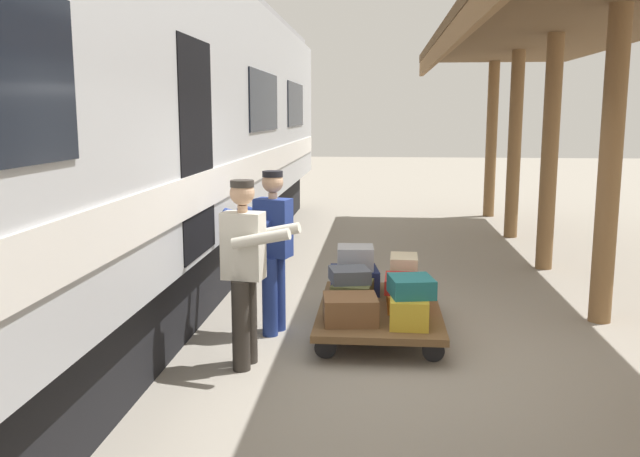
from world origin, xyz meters
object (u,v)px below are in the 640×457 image
Objects in this scene: suitcase_navy_fabric at (355,280)px; suitcase_red_plastic at (406,283)px; suitcase_orange_carryall at (407,299)px; suitcase_slate_roller at (349,275)px; suitcase_gray_aluminum at (355,257)px; suitcase_teal_softside at (411,286)px; suitcase_black_hardshell at (405,285)px; suitcase_olive_duffel at (353,294)px; porter_in_overalls at (272,246)px; porter_by_door at (246,267)px; suitcase_cream_canvas at (404,266)px; suitcase_brown_leather at (350,309)px; train_car at (41,137)px; luggage_cart at (379,310)px; suitcase_yellow_case at (409,310)px.

suitcase_navy_fabric is 1.06× the size of suitcase_red_plastic.
suitcase_orange_carryall is 0.64m from suitcase_slate_roller.
suitcase_navy_fabric is at bearing -93.84° from suitcase_slate_roller.
suitcase_gray_aluminum is 0.92× the size of suitcase_teal_softside.
suitcase_olive_duffel is (0.57, 0.57, 0.03)m from suitcase_black_hardshell.
porter_in_overalls is (1.40, 0.68, 0.55)m from suitcase_black_hardshell.
porter_in_overalls is 0.98m from porter_by_door.
suitcase_gray_aluminum is 0.55m from suitcase_cream_canvas.
suitcase_gray_aluminum is at bearing -141.24° from porter_in_overalls.
suitcase_cream_canvas reaches higher than suitcase_black_hardshell.
porter_in_overalls reaches higher than suitcase_brown_leather.
suitcase_olive_duffel is (0.00, -0.57, -0.00)m from suitcase_brown_leather.
suitcase_brown_leather is at bearing 45.00° from suitcase_red_plastic.
suitcase_orange_carryall is at bearing 134.52° from suitcase_gray_aluminum.
suitcase_brown_leather is at bearing 89.66° from suitcase_gray_aluminum.
suitcase_teal_softside is 0.96× the size of suitcase_cream_canvas.
suitcase_teal_softside reaches higher than suitcase_cream_canvas.
suitcase_slate_roller is 0.90× the size of suitcase_teal_softside.
suitcase_navy_fabric is (-2.92, -1.29, -1.64)m from train_car.
porter_in_overalls is at bearing 26.03° from suitcase_cream_canvas.
suitcase_orange_carryall is 0.37× the size of porter_in_overalls.
luggage_cart is 0.72m from suitcase_cream_canvas.
suitcase_red_plastic reaches higher than suitcase_brown_leather.
suitcase_cream_canvas is at bearing -179.93° from suitcase_gray_aluminum.
train_car is 3.32m from suitcase_slate_roller.
train_car reaches higher than suitcase_gray_aluminum.
suitcase_black_hardshell is 0.64m from suitcase_gray_aluminum.
suitcase_yellow_case is 1.15m from suitcase_cream_canvas.
suitcase_navy_fabric is 0.81m from suitcase_red_plastic.
luggage_cart is 3.23× the size of suitcase_orange_carryall.
suitcase_black_hardshell reaches higher than suitcase_orange_carryall.
suitcase_red_plastic is (-0.55, 0.58, 0.12)m from suitcase_navy_fabric.
porter_by_door is at bearing 19.50° from suitcase_yellow_case.
suitcase_orange_carryall is at bearing -143.60° from porter_by_door.
suitcase_teal_softside is at bearing -140.81° from suitcase_yellow_case.
porter_in_overalls is (1.40, 0.11, 0.56)m from suitcase_orange_carryall.
suitcase_navy_fabric is 0.56m from suitcase_slate_roller.
suitcase_olive_duffel reaches higher than luggage_cart.
luggage_cart is 0.66m from suitcase_yellow_case.
suitcase_olive_duffel is 1.51m from porter_by_door.
suitcase_brown_leather is (-2.92, -0.16, -1.65)m from train_car.
suitcase_red_plastic is at bearing 88.92° from suitcase_black_hardshell.
suitcase_navy_fabric is 1.19m from porter_in_overalls.
suitcase_yellow_case is at bearing 134.93° from suitcase_slate_roller.
suitcase_olive_duffel is 0.27× the size of porter_in_overalls.
train_car is 40.62× the size of suitcase_navy_fabric.
porter_in_overalls and porter_by_door have the same top height.
suitcase_red_plastic reaches higher than suitcase_black_hardshell.
suitcase_navy_fabric is 0.58m from suitcase_cream_canvas.
suitcase_red_plastic is (0.01, 0.58, 0.16)m from suitcase_black_hardshell.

